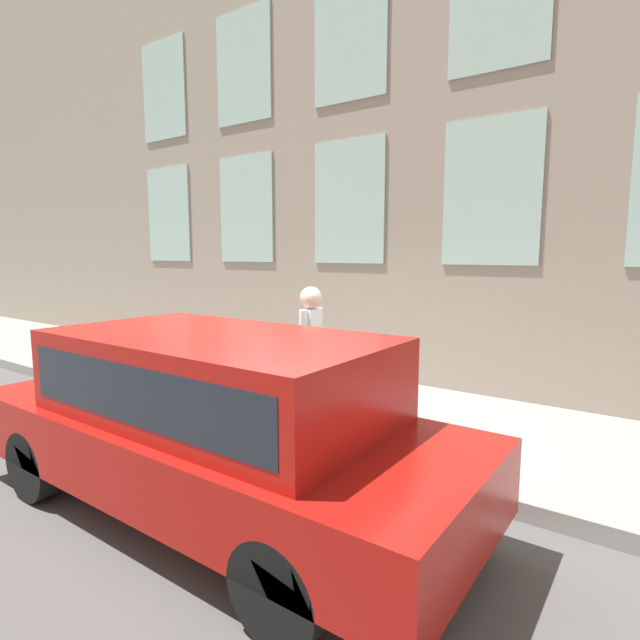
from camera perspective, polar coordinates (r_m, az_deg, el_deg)
The scene contains 6 objects.
ground_plane at distance 5.82m, azimuth -3.11°, elevation -15.09°, with size 80.00×80.00×0.00m, color #514F4C.
sidewalk at distance 6.95m, azimuth 4.75°, elevation -10.50°, with size 3.00×60.00×0.17m.
building_facade at distance 8.48m, azimuth 11.47°, elevation 25.34°, with size 0.33×40.00×9.70m.
fire_hydrant at distance 5.77m, azimuth 1.08°, elevation -9.56°, with size 0.34×0.45×0.72m.
person at distance 6.03m, azimuth -1.02°, elevation -2.52°, with size 0.41×0.27×1.68m.
parked_truck_red_near at distance 4.42m, azimuth -12.16°, elevation -10.14°, with size 1.81×4.72×1.59m.
Camera 1 is at (-4.19, -3.36, 2.25)m, focal length 28.00 mm.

